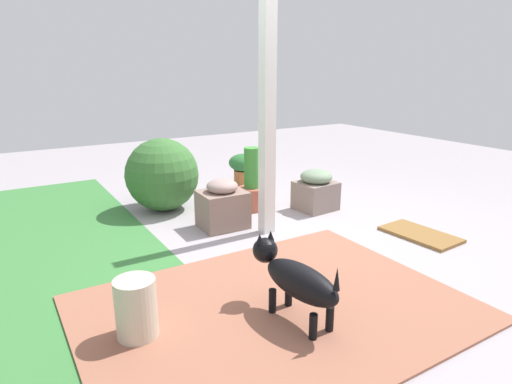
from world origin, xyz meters
TOP-DOWN VIEW (x-y plane):
  - ground_plane at (0.00, 0.00)m, footprint 12.00×12.00m
  - brick_path at (-0.90, 0.76)m, footprint 1.80×2.40m
  - porch_pillar at (0.30, 0.05)m, footprint 0.11×0.11m
  - stone_planter_nearest at (0.59, -0.76)m, footprint 0.40×0.43m
  - stone_planter_mid at (0.63, 0.35)m, footprint 0.38×0.44m
  - round_shrub at (1.45, 0.65)m, footprint 0.78×0.78m
  - terracotta_pot_tall at (0.95, -0.17)m, footprint 0.30×0.30m
  - terracotta_pot_broad at (1.86, -0.59)m, footprint 0.38×0.38m
  - dog at (-1.05, 0.72)m, footprint 0.72×0.26m
  - ceramic_urn at (-0.73, 1.60)m, footprint 0.24×0.24m
  - doormat at (-0.53, -1.09)m, footprint 0.70×0.42m

SIDE VIEW (x-z plane):
  - ground_plane at x=0.00m, z-range 0.00..0.00m
  - brick_path at x=-0.90m, z-range 0.00..0.02m
  - doormat at x=-0.53m, z-range 0.00..0.03m
  - ceramic_urn at x=-0.73m, z-range 0.00..0.37m
  - stone_planter_nearest at x=0.59m, z-range -0.01..0.44m
  - stone_planter_mid at x=0.63m, z-range -0.02..0.46m
  - terracotta_pot_tall at x=0.95m, z-range -0.10..0.58m
  - terracotta_pot_broad at x=1.86m, z-range 0.04..0.46m
  - dog at x=-1.05m, z-range 0.04..0.53m
  - round_shrub at x=1.45m, z-range 0.00..0.78m
  - porch_pillar at x=0.30m, z-range 0.00..2.13m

